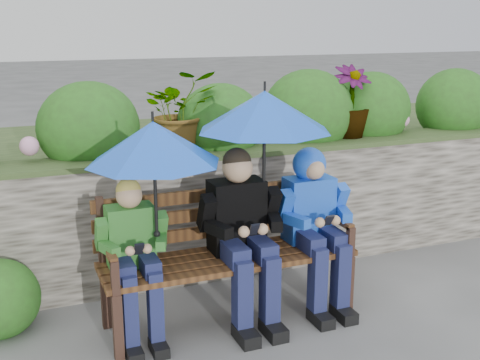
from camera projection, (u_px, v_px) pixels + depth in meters
name	position (u px, v px, depth m)	size (l,w,h in m)	color
ground	(245.00, 310.00, 4.33)	(60.00, 60.00, 0.00)	#515151
garden_backdrop	(170.00, 179.00, 5.60)	(8.00, 2.87, 1.75)	#423E35
park_bench	(225.00, 246.00, 4.14)	(1.74, 0.51, 0.92)	#352119
boy_left	(134.00, 251.00, 3.81)	(0.45, 0.52, 1.06)	#367431
boy_middle	(242.00, 229.00, 4.05)	(0.56, 0.64, 1.20)	black
boy_right	(315.00, 215.00, 4.26)	(0.52, 0.63, 1.16)	#203BC2
umbrella_left	(153.00, 143.00, 3.66)	(0.85, 0.85, 0.80)	blue
umbrella_right	(265.00, 111.00, 3.93)	(0.91, 0.91, 0.93)	blue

